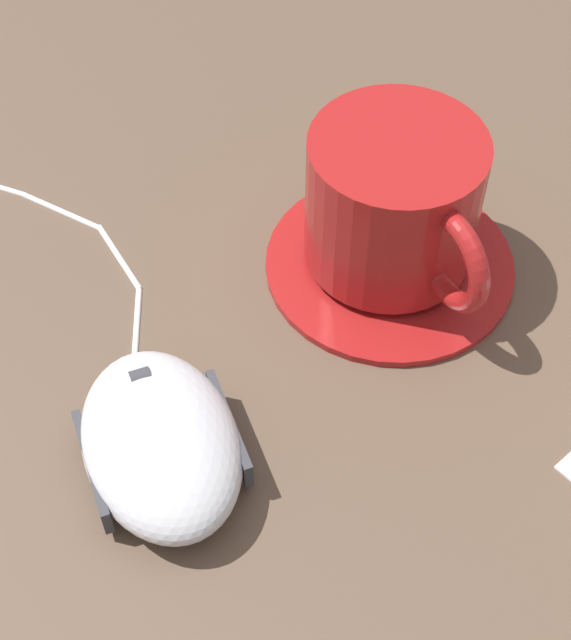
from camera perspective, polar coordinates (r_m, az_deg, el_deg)
ground_plane at (r=0.48m, az=14.70°, el=-3.36°), size 3.00×3.00×0.00m
saucer at (r=0.51m, az=6.09°, el=3.40°), size 0.13×0.13×0.01m
coffee_cup at (r=0.48m, az=6.43°, el=6.81°), size 0.10×0.10×0.07m
computer_mouse at (r=0.43m, az=-7.27°, el=-7.11°), size 0.12×0.12×0.04m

